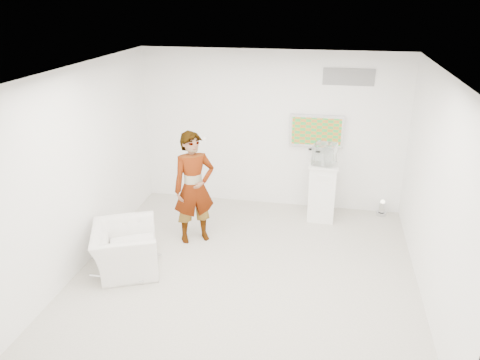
{
  "coord_description": "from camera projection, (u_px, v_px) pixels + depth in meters",
  "views": [
    {
      "loc": [
        1.07,
        -6.04,
        3.93
      ],
      "look_at": [
        -0.23,
        0.6,
        1.21
      ],
      "focal_mm": 35.0,
      "sensor_mm": 36.0,
      "label": 1
    }
  ],
  "objects": [
    {
      "name": "armchair",
      "position": [
        125.0,
        249.0,
        7.05
      ],
      "size": [
        1.27,
        1.34,
        0.69
      ],
      "primitive_type": "imported",
      "rotation": [
        0.0,
        0.0,
        1.98
      ],
      "color": "white",
      "rests_on": "room"
    },
    {
      "name": "room",
      "position": [
        248.0,
        178.0,
        6.59
      ],
      "size": [
        5.01,
        5.01,
        3.0
      ],
      "color": "beige",
      "rests_on": "ground"
    },
    {
      "name": "logo_decal",
      "position": [
        349.0,
        77.0,
        8.23
      ],
      "size": [
        0.9,
        0.02,
        0.3
      ],
      "primitive_type": "cube",
      "color": "gray",
      "rests_on": "room"
    },
    {
      "name": "pedestal",
      "position": [
        322.0,
        192.0,
        8.57
      ],
      "size": [
        0.53,
        0.53,
        1.08
      ],
      "primitive_type": "cube",
      "rotation": [
        0.0,
        0.0,
        -0.01
      ],
      "color": "white",
      "rests_on": "room"
    },
    {
      "name": "wii_remote",
      "position": [
        205.0,
        139.0,
        7.61
      ],
      "size": [
        0.05,
        0.13,
        0.03
      ],
      "primitive_type": "cube",
      "rotation": [
        0.0,
        0.0,
        0.14
      ],
      "color": "white",
      "rests_on": "person"
    },
    {
      "name": "console",
      "position": [
        324.0,
        158.0,
        8.33
      ],
      "size": [
        0.08,
        0.16,
        0.21
      ],
      "primitive_type": "cube",
      "rotation": [
        0.0,
        0.0,
        -0.23
      ],
      "color": "white",
      "rests_on": "pedestal"
    },
    {
      "name": "floor_uplight",
      "position": [
        382.0,
        208.0,
        8.83
      ],
      "size": [
        0.24,
        0.24,
        0.3
      ],
      "primitive_type": "cylinder",
      "rotation": [
        0.0,
        0.0,
        -0.3
      ],
      "color": "silver",
      "rests_on": "room"
    },
    {
      "name": "tv",
      "position": [
        316.0,
        131.0,
        8.65
      ],
      "size": [
        1.0,
        0.08,
        0.6
      ],
      "primitive_type": "cube",
      "color": "silver",
      "rests_on": "room"
    },
    {
      "name": "person",
      "position": [
        194.0,
        188.0,
        7.68
      ],
      "size": [
        0.83,
        0.75,
        1.9
      ],
      "primitive_type": "imported",
      "rotation": [
        0.0,
        0.0,
        0.55
      ],
      "color": "white",
      "rests_on": "room"
    },
    {
      "name": "vitrine",
      "position": [
        325.0,
        154.0,
        8.3
      ],
      "size": [
        0.45,
        0.45,
        0.37
      ],
      "primitive_type": "cube",
      "rotation": [
        0.0,
        0.0,
        -0.23
      ],
      "color": "white",
      "rests_on": "pedestal"
    }
  ]
}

